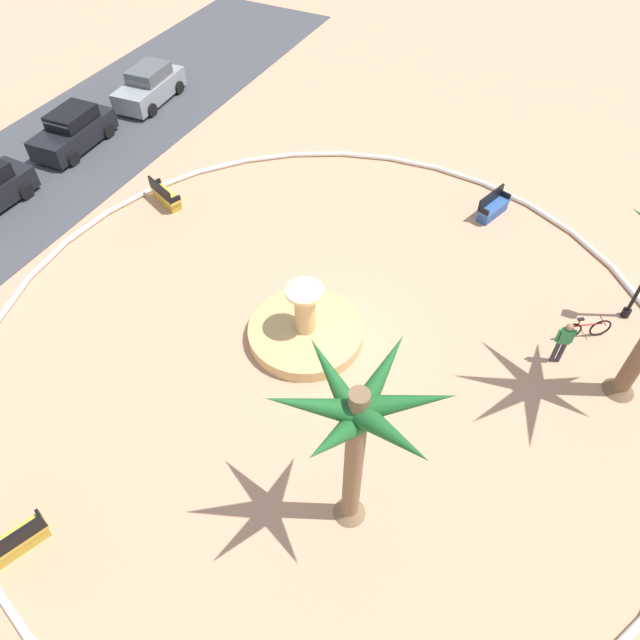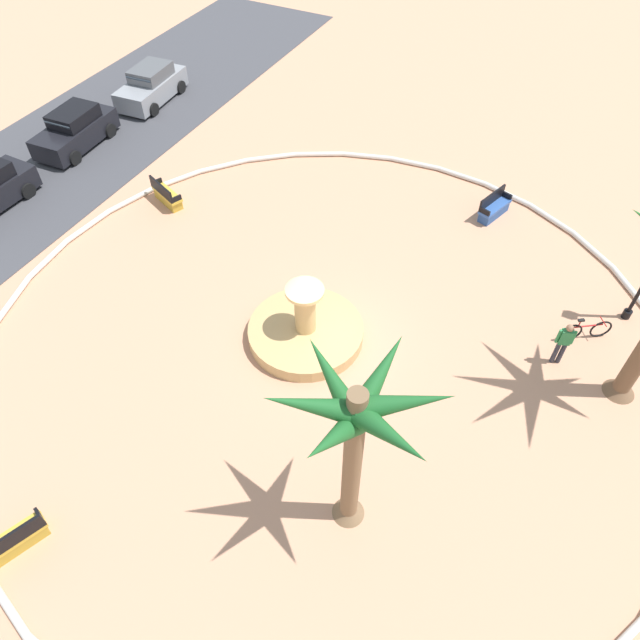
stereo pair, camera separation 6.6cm
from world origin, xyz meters
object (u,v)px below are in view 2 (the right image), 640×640
bench_east (494,208)px  bench_north (14,541)px  bench_west (167,196)px  person_cyclist_helmet (563,342)px  fountain (306,330)px  bicycle_red_frame (586,330)px  parked_car_rightmost (151,86)px  palm_tree_near_fountain (356,427)px  parked_car_third (75,130)px

bench_east → bench_north: (-18.16, 6.81, 0.00)m
bench_west → person_cyclist_helmet: person_cyclist_helmet is taller
fountain → bench_east: (8.94, -3.66, 0.04)m
fountain → person_cyclist_helmet: size_ratio=2.19×
bench_east → bicycle_red_frame: size_ratio=1.16×
fountain → parked_car_rightmost: bearing=53.5°
palm_tree_near_fountain → person_cyclist_helmet: size_ratio=3.28×
bicycle_red_frame → fountain: bearing=116.4°
palm_tree_near_fountain → parked_car_third: bearing=60.6°
fountain → palm_tree_near_fountain: bearing=-141.8°
bench_north → person_cyclist_helmet: 15.87m
bench_west → person_cyclist_helmet: bearing=-94.4°
fountain → bench_west: bearing=65.4°
palm_tree_near_fountain → parked_car_third: palm_tree_near_fountain is taller
bench_north → fountain: bearing=-18.9°
bench_west → bicycle_red_frame: size_ratio=1.15×
fountain → bench_east: fountain is taller
bench_north → parked_car_third: bearing=37.7°
palm_tree_near_fountain → bench_east: palm_tree_near_fountain is taller
person_cyclist_helmet → parked_car_rightmost: (7.82, 21.51, -0.17)m
bench_east → bicycle_red_frame: bench_east is taller
parked_car_rightmost → parked_car_third: bearing=175.0°
bench_east → bench_west: (-5.12, 11.98, 0.00)m
parked_car_rightmost → bench_north: bearing=-150.9°
fountain → bench_north: fountain is taller
fountain → parked_car_rightmost: 17.54m
bench_east → parked_car_third: parked_car_third is taller
person_cyclist_helmet → palm_tree_near_fountain: bearing=153.5°
bench_east → parked_car_rightmost: parked_car_rightmost is taller
parked_car_third → palm_tree_near_fountain: bearing=-119.4°
fountain → palm_tree_near_fountain: palm_tree_near_fountain is taller
palm_tree_near_fountain → bench_north: bearing=122.9°
palm_tree_near_fountain → bench_east: (13.71, 0.08, -3.77)m
bench_east → parked_car_rightmost: 17.82m
fountain → bicycle_red_frame: size_ratio=2.56×
palm_tree_near_fountain → bench_west: 15.28m
bench_north → bicycle_red_frame: size_ratio=1.15×
person_cyclist_helmet → bench_east: bearing=30.7°
bench_north → parked_car_third: parked_car_third is taller
palm_tree_near_fountain → bicycle_red_frame: palm_tree_near_fountain is taller
bench_north → bench_west: bearing=21.6°
bench_west → fountain: bearing=-114.6°
bench_east → bench_west: size_ratio=1.00×
bench_west → parked_car_third: 6.45m
bicycle_red_frame → parked_car_third: size_ratio=0.35×
parked_car_third → parked_car_rightmost: (4.91, -0.43, 0.00)m
palm_tree_near_fountain → parked_car_third: (10.28, 18.27, -3.34)m
parked_car_rightmost → bench_west: bearing=-138.9°
bicycle_red_frame → parked_car_rightmost: bearing=73.8°
bench_north → parked_car_rightmost: size_ratio=0.41×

